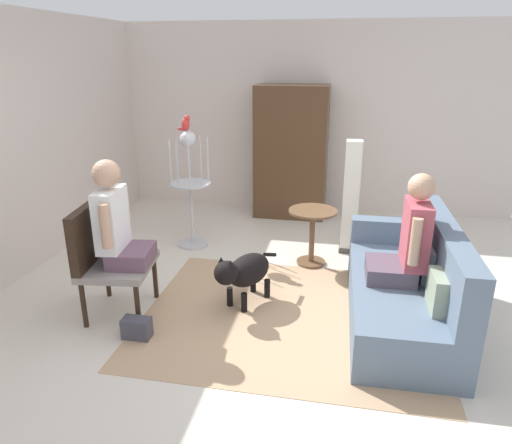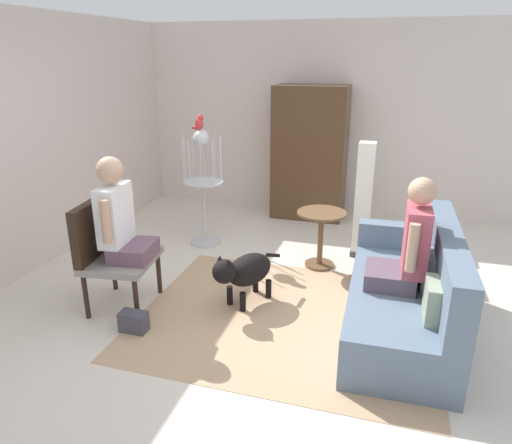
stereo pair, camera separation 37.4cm
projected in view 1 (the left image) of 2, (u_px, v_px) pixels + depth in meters
name	position (u px, v px, depth m)	size (l,w,h in m)	color
ground_plane	(268.00, 312.00, 4.22)	(7.49, 7.49, 0.00)	beige
back_wall	(306.00, 119.00, 6.72)	(5.86, 0.12, 2.63)	silver
left_wall	(1.00, 150.00, 4.54)	(0.12, 6.85, 2.63)	silver
area_rug	(289.00, 316.00, 4.15)	(2.54, 2.09, 0.01)	tan
couch	(408.00, 288.00, 4.00)	(0.85, 1.87, 0.89)	slate
armchair	(103.00, 252.00, 4.05)	(0.64, 0.71, 0.99)	black
person_on_couch	(408.00, 239.00, 3.82)	(0.48, 0.57, 0.91)	#554756
person_on_armchair	(116.00, 222.00, 3.95)	(0.45, 0.56, 0.91)	#66485B
round_end_table	(312.00, 229.00, 5.07)	(0.52, 0.52, 0.62)	brown
dog	(245.00, 271.00, 4.25)	(0.49, 0.76, 0.55)	black
bird_cage_stand	(190.00, 182.00, 5.44)	(0.47, 0.47, 1.38)	silver
parrot	(186.00, 123.00, 5.22)	(0.17, 0.10, 0.17)	red
column_lamp	(351.00, 198.00, 5.32)	(0.20, 0.20, 1.30)	#4C4742
armoire_cabinet	(291.00, 152.00, 6.51)	(0.98, 0.56, 1.81)	#4C331E
handbag	(137.00, 328.00, 3.81)	(0.23, 0.13, 0.17)	#3F3F4C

